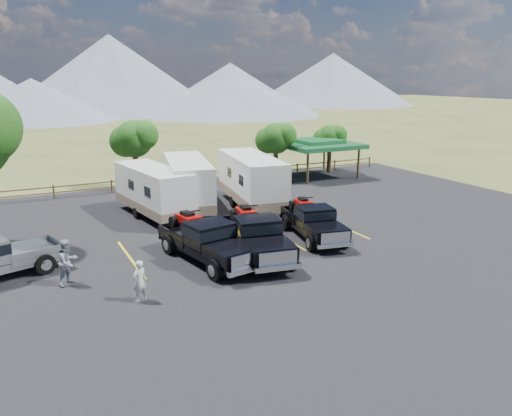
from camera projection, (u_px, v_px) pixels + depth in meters
name	position (u px, v px, depth m)	size (l,w,h in m)	color
ground	(283.00, 266.00, 22.69)	(320.00, 320.00, 0.00)	#474F21
asphalt_lot	(254.00, 247.00, 25.27)	(44.00, 34.00, 0.04)	black
stall_lines	(245.00, 240.00, 26.13)	(12.12, 5.50, 0.01)	gold
tree_ne_a	(276.00, 139.00, 40.39)	(3.11, 2.92, 4.76)	black
tree_ne_b	(330.00, 138.00, 43.95)	(2.77, 2.59, 4.27)	black
tree_north	(134.00, 139.00, 37.24)	(3.46, 3.24, 5.25)	black
rail_fence	(189.00, 178.00, 39.37)	(36.12, 0.12, 1.00)	brown
pavilion	(317.00, 144.00, 42.31)	(6.20, 6.20, 3.22)	brown
mountain_range	(12.00, 78.00, 108.82)	(209.00, 71.00, 20.00)	slate
rig_left	(207.00, 240.00, 23.03)	(3.16, 6.64, 2.13)	black
rig_center	(256.00, 235.00, 23.73)	(3.14, 6.73, 2.16)	black
rig_right	(313.00, 221.00, 26.41)	(2.94, 6.05, 1.94)	black
trailer_left	(154.00, 191.00, 30.18)	(3.27, 8.80, 3.04)	silver
trailer_center	(188.00, 184.00, 31.74)	(3.98, 9.38, 3.25)	silver
trailer_right	(251.00, 181.00, 32.42)	(3.68, 9.75, 3.37)	silver
person_a	(140.00, 281.00, 18.91)	(0.60, 0.39, 1.64)	silver
person_b	(68.00, 262.00, 20.42)	(0.94, 0.73, 1.93)	gray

